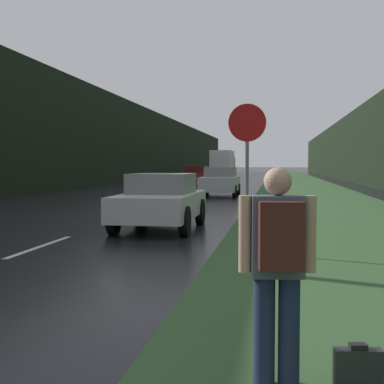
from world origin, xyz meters
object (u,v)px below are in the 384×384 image
at_px(hitchhiker_with_backpack, 278,263).
at_px(car_passing_far, 220,182).
at_px(suitcase, 358,371).
at_px(car_oncoming, 196,175).
at_px(stop_sign, 247,161).
at_px(delivery_truck, 223,164).
at_px(car_passing_near, 161,201).

distance_m(hitchhiker_with_backpack, car_passing_far, 24.48).
distance_m(suitcase, car_passing_far, 24.55).
relative_size(suitcase, car_oncoming, 0.09).
distance_m(stop_sign, car_oncoming, 34.22).
relative_size(suitcase, delivery_truck, 0.04).
bearing_deg(delivery_truck, stop_sign, -83.81).
xyz_separation_m(stop_sign, delivery_truck, (-6.05, 55.72, 0.01)).
xyz_separation_m(stop_sign, suitcase, (1.16, -6.12, -1.59)).
height_order(stop_sign, car_passing_far, stop_sign).
distance_m(car_passing_far, delivery_truck, 37.75).
xyz_separation_m(stop_sign, car_oncoming, (-6.05, 33.67, -1.00)).
bearing_deg(car_oncoming, hitchhiker_with_backpack, -80.56).
bearing_deg(stop_sign, suitcase, -79.22).
relative_size(stop_sign, hitchhiker_with_backpack, 1.70).
bearing_deg(stop_sign, car_passing_far, 97.63).
height_order(car_passing_near, delivery_truck, delivery_truck).
xyz_separation_m(hitchhiker_with_backpack, car_passing_far, (-3.01, 24.29, -0.19)).
height_order(hitchhiker_with_backpack, car_passing_near, hitchhiker_with_backpack).
distance_m(car_passing_near, delivery_truck, 52.39).
height_order(car_oncoming, delivery_truck, delivery_truck).
bearing_deg(car_passing_far, car_oncoming, -76.89).
height_order(stop_sign, car_oncoming, stop_sign).
distance_m(hitchhiker_with_backpack, car_passing_near, 10.06).
height_order(stop_sign, suitcase, stop_sign).
distance_m(stop_sign, car_passing_near, 4.36).
relative_size(stop_sign, car_passing_far, 0.69).
distance_m(stop_sign, delivery_truck, 56.05).
bearing_deg(car_oncoming, car_passing_far, -76.89).
height_order(car_passing_far, car_oncoming, car_passing_far).
bearing_deg(car_oncoming, suitcase, -79.73).
bearing_deg(car_passing_far, delivery_truck, -84.50).
relative_size(hitchhiker_with_backpack, car_oncoming, 0.39).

